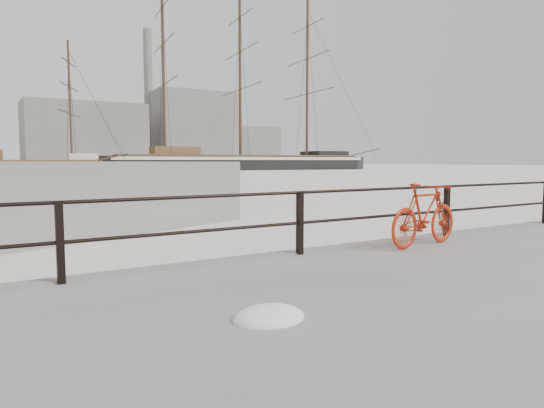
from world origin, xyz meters
TOP-DOWN VIEW (x-y plane):
  - ground at (0.00, 0.00)m, footprint 400.00×400.00m
  - guardrail at (0.00, -0.15)m, footprint 28.00×0.10m
  - bicycle at (-1.24, -0.68)m, footprint 1.84×0.49m
  - barque_black at (38.76, 81.02)m, footprint 69.70×30.12m
  - schooner_mid at (-1.05, 72.01)m, footprint 30.02×21.84m
  - industrial_west at (20.00, 140.00)m, footprint 32.00×18.00m
  - industrial_mid at (55.00, 145.00)m, footprint 26.00×20.00m
  - industrial_east at (78.00, 150.00)m, footprint 20.00×16.00m
  - smokestack at (42.00, 150.00)m, footprint 2.80×2.80m

SIDE VIEW (x-z plane):
  - ground at x=0.00m, z-range 0.00..0.00m
  - barque_black at x=38.76m, z-range -18.84..18.84m
  - schooner_mid at x=-1.05m, z-range -10.00..10.00m
  - guardrail at x=0.00m, z-range 0.35..1.35m
  - bicycle at x=-1.24m, z-range 0.35..1.45m
  - industrial_east at x=78.00m, z-range 0.00..14.00m
  - industrial_west at x=20.00m, z-range 0.00..18.00m
  - industrial_mid at x=55.00m, z-range 0.00..24.00m
  - smokestack at x=42.00m, z-range 0.00..44.00m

